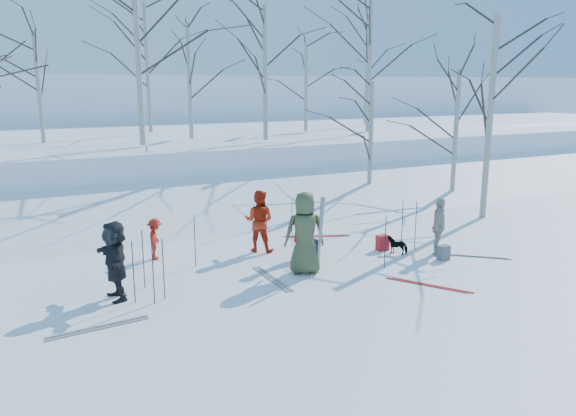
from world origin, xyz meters
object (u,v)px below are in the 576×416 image
skier_red_north (300,228)px  skier_grey_west (115,260)px  skier_redor_behind (259,221)px  skier_red_seated (155,239)px  backpack_red (382,243)px  skier_cream_east (439,227)px  dog (398,245)px  backpack_dark (311,247)px  backpack_grey (444,253)px  skier_olive_center (305,233)px

skier_red_north → skier_grey_west: skier_grey_west is taller
skier_redor_behind → skier_red_north: bearing=160.5°
skier_redor_behind → skier_grey_west: size_ratio=0.99×
skier_red_north → skier_red_seated: size_ratio=1.54×
skier_red_seated → skier_grey_west: size_ratio=0.64×
backpack_red → skier_cream_east: bearing=-43.3°
dog → backpack_dark: 2.35m
dog → backpack_red: 0.48m
backpack_dark → backpack_red: bearing=-17.1°
backpack_grey → skier_grey_west: bearing=172.2°
skier_olive_center → skier_cream_east: bearing=-164.3°
skier_red_north → backpack_dark: skier_red_north is taller
skier_red_seated → backpack_dark: size_ratio=2.72×
skier_cream_east → backpack_dark: size_ratio=3.86×
backpack_red → skier_olive_center: bearing=-166.3°
dog → backpack_grey: (0.73, -0.98, -0.05)m
dog → skier_red_seated: bearing=-65.2°
dog → backpack_red: bearing=-112.3°
dog → skier_grey_west: bearing=-43.3°
skier_red_north → backpack_dark: (0.47, 0.25, -0.64)m
skier_olive_center → dog: 3.10m
skier_red_north → backpack_red: skier_red_north is taller
skier_redor_behind → skier_grey_west: skier_grey_west is taller
skier_olive_center → backpack_dark: (0.89, 1.28, -0.80)m
skier_grey_west → backpack_dark: skier_grey_west is taller
skier_olive_center → skier_grey_west: 4.38m
skier_cream_east → skier_red_seated: bearing=116.3°
skier_redor_behind → skier_red_seated: bearing=29.2°
skier_grey_west → backpack_dark: 5.37m
skier_olive_center → backpack_dark: 1.75m
skier_cream_east → dog: size_ratio=2.77×
backpack_dark → skier_red_north: bearing=-152.2°
backpack_dark → skier_red_seated: bearing=159.3°
skier_olive_center → dog: (2.99, 0.23, -0.76)m
skier_grey_west → backpack_red: size_ratio=4.06×
backpack_red → dog: bearing=-69.9°
skier_olive_center → backpack_grey: skier_olive_center is taller
skier_red_north → backpack_red: size_ratio=3.99×
skier_grey_west → dog: skier_grey_west is taller
skier_cream_east → skier_olive_center: bearing=135.6°
skier_grey_west → backpack_red: skier_grey_west is taller
skier_olive_center → backpack_red: skier_olive_center is taller
skier_olive_center → backpack_dark: skier_olive_center is taller
skier_cream_east → skier_grey_west: bearing=135.7°
skier_red_north → backpack_red: 2.51m
backpack_red → skier_grey_west: bearing=-177.4°
dog → backpack_dark: size_ratio=1.40×
skier_red_north → dog: skier_red_north is taller
skier_redor_behind → skier_cream_east: skier_redor_behind is taller
backpack_grey → backpack_dark: 3.48m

